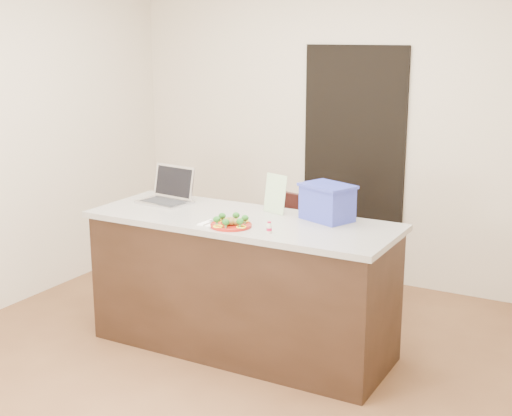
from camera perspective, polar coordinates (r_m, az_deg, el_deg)
The scene contains 16 objects.
ground at distance 4.78m, azimuth -2.62°, elevation -12.21°, with size 4.00×4.00×0.00m, color brown.
room_shell at distance 4.32m, azimuth -2.86°, elevation 7.47°, with size 4.00×4.00×4.00m.
doorway at distance 6.13m, azimuth 7.78°, elevation 3.43°, with size 0.90×0.02×2.00m, color black.
island at distance 4.80m, azimuth -1.12°, elevation -6.10°, with size 2.06×0.76×0.92m.
plate at distance 4.45m, azimuth -2.01°, elevation -1.37°, with size 0.26×0.26×0.02m.
meatballs at distance 4.44m, azimuth -2.05°, elevation -1.07°, with size 0.11×0.10×0.04m.
broccoli at distance 4.44m, azimuth -2.01°, elevation -0.86°, with size 0.21×0.22×0.04m.
pepper_rings at distance 4.45m, azimuth -2.01°, elevation -1.25°, with size 0.25×0.25×0.01m.
napkin at distance 4.51m, azimuth -3.41°, elevation -1.27°, with size 0.15×0.15×0.01m, color white.
fork at distance 4.53m, azimuth -3.57°, elevation -1.13°, with size 0.03×0.15×0.00m.
knife at distance 4.48m, azimuth -3.22°, elevation -1.28°, with size 0.03×0.21×0.01m.
yogurt_bottle at distance 4.31m, azimuth 1.06°, elevation -1.62°, with size 0.03×0.03×0.07m.
laptop at distance 5.13m, azimuth -6.98°, elevation 1.26°, with size 0.38×0.32×0.25m.
leaflet at distance 4.76m, azimuth 1.55°, elevation 1.14°, with size 0.18×0.00×0.26m, color white.
blue_box at distance 4.60m, azimuth 5.73°, elevation 0.47°, with size 0.39×0.34×0.24m.
chair at distance 5.27m, azimuth 3.39°, elevation -3.48°, with size 0.50×0.51×0.93m.
Camera 1 is at (2.25, -3.65, 2.11)m, focal length 50.00 mm.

